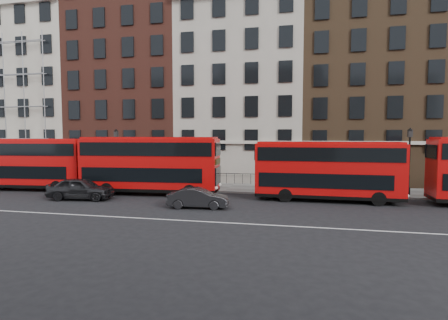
% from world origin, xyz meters
% --- Properties ---
extents(ground, '(120.00, 120.00, 0.00)m').
position_xyz_m(ground, '(0.00, 0.00, 0.00)').
color(ground, black).
rests_on(ground, ground).
extents(pavement, '(80.00, 5.00, 0.15)m').
position_xyz_m(pavement, '(0.00, 10.50, 0.07)').
color(pavement, slate).
rests_on(pavement, ground).
extents(kerb, '(80.00, 0.30, 0.16)m').
position_xyz_m(kerb, '(0.00, 8.00, 0.08)').
color(kerb, gray).
rests_on(kerb, ground).
extents(road_centre_line, '(70.00, 0.12, 0.01)m').
position_xyz_m(road_centre_line, '(0.00, -2.00, 0.01)').
color(road_centre_line, white).
rests_on(road_centre_line, ground).
extents(building_terrace, '(64.00, 11.95, 22.00)m').
position_xyz_m(building_terrace, '(-0.31, 17.88, 10.24)').
color(building_terrace, '#B6AE9D').
rests_on(building_terrace, ground).
extents(bus_a, '(11.05, 3.54, 4.57)m').
position_xyz_m(bus_a, '(-17.56, 5.91, 2.45)').
color(bus_a, '#BE090A').
rests_on(bus_a, ground).
extents(bus_b, '(11.41, 3.45, 4.73)m').
position_xyz_m(bus_b, '(-5.83, 5.91, 2.54)').
color(bus_b, '#BE090A').
rests_on(bus_b, ground).
extents(bus_c, '(10.50, 2.71, 4.39)m').
position_xyz_m(bus_c, '(8.15, 5.91, 2.36)').
color(bus_c, '#BE090A').
rests_on(bus_c, ground).
extents(car_rear, '(5.12, 2.54, 1.68)m').
position_xyz_m(car_rear, '(-9.99, 2.65, 0.84)').
color(car_rear, black).
rests_on(car_rear, ground).
extents(car_front, '(4.18, 1.82, 1.34)m').
position_xyz_m(car_front, '(-0.43, 1.55, 0.67)').
color(car_front, black).
rests_on(car_front, ground).
extents(lamp_post_left, '(0.44, 0.44, 5.33)m').
position_xyz_m(lamp_post_left, '(-10.52, 8.98, 3.08)').
color(lamp_post_left, black).
rests_on(lamp_post_left, pavement).
extents(lamp_post_right, '(0.44, 0.44, 5.33)m').
position_xyz_m(lamp_post_right, '(14.61, 9.09, 3.08)').
color(lamp_post_right, black).
rests_on(lamp_post_right, pavement).
extents(iron_railings, '(6.60, 0.06, 1.00)m').
position_xyz_m(iron_railings, '(0.00, 12.70, 0.65)').
color(iron_railings, black).
rests_on(iron_railings, pavement).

